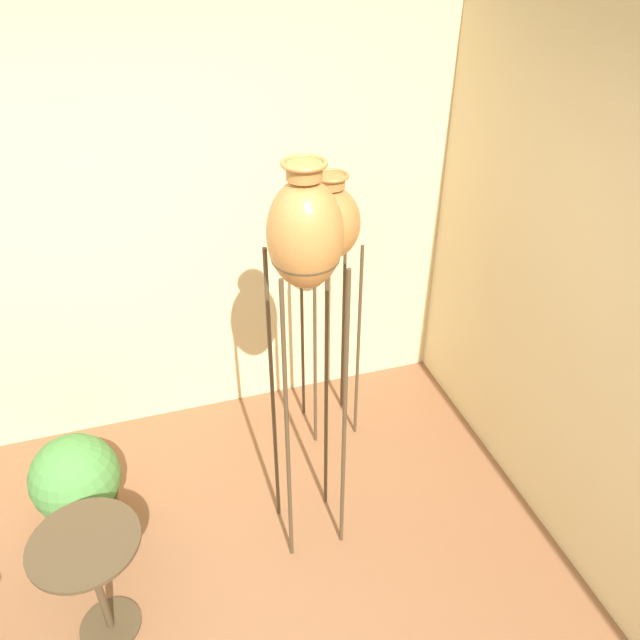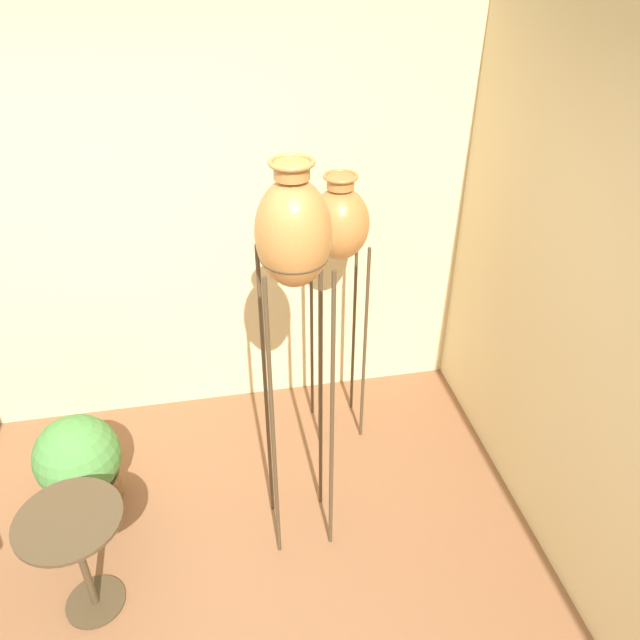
{
  "view_description": "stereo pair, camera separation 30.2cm",
  "coord_description": "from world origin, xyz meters",
  "px_view_note": "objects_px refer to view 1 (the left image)",
  "views": [
    {
      "loc": [
        0.15,
        -1.32,
        2.84
      ],
      "look_at": [
        0.94,
        1.21,
        1.08
      ],
      "focal_mm": 35.0,
      "sensor_mm": 36.0,
      "label": 1
    },
    {
      "loc": [
        0.45,
        -1.39,
        2.84
      ],
      "look_at": [
        0.94,
        1.21,
        1.08
      ],
      "focal_mm": 35.0,
      "sensor_mm": 36.0,
      "label": 2
    }
  ],
  "objects_px": {
    "vase_stand_tall": "(305,245)",
    "vase_stand_medium": "(331,228)",
    "potted_plant": "(77,485)",
    "side_table": "(92,567)"
  },
  "relations": [
    {
      "from": "vase_stand_tall",
      "to": "vase_stand_medium",
      "type": "distance_m",
      "value": 0.9
    },
    {
      "from": "vase_stand_medium",
      "to": "side_table",
      "type": "height_order",
      "value": "vase_stand_medium"
    },
    {
      "from": "vase_stand_tall",
      "to": "side_table",
      "type": "height_order",
      "value": "vase_stand_tall"
    },
    {
      "from": "vase_stand_tall",
      "to": "potted_plant",
      "type": "xyz_separation_m",
      "value": [
        -1.16,
        0.39,
        -1.42
      ]
    },
    {
      "from": "side_table",
      "to": "potted_plant",
      "type": "height_order",
      "value": "side_table"
    },
    {
      "from": "vase_stand_tall",
      "to": "potted_plant",
      "type": "height_order",
      "value": "vase_stand_tall"
    },
    {
      "from": "side_table",
      "to": "vase_stand_tall",
      "type": "bearing_deg",
      "value": 14.35
    },
    {
      "from": "vase_stand_tall",
      "to": "vase_stand_medium",
      "type": "height_order",
      "value": "vase_stand_tall"
    },
    {
      "from": "vase_stand_tall",
      "to": "side_table",
      "type": "xyz_separation_m",
      "value": [
        -1.06,
        -0.27,
        -1.26
      ]
    },
    {
      "from": "vase_stand_tall",
      "to": "side_table",
      "type": "bearing_deg",
      "value": -165.65
    }
  ]
}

